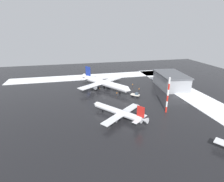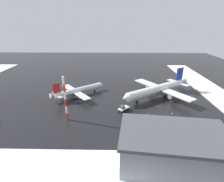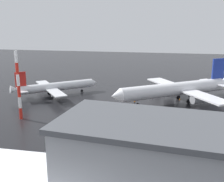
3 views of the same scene
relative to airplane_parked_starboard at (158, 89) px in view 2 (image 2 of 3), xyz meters
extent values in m
plane|color=black|center=(-38.32, 4.98, -3.85)|extent=(240.00, 240.00, 0.00)
cube|color=white|center=(-38.32, -45.02, -3.71)|extent=(152.00, 16.00, 0.28)
cube|color=white|center=(28.68, 4.98, -3.71)|extent=(14.00, 116.00, 0.28)
cylinder|color=white|center=(-0.78, -0.54, 0.00)|extent=(29.28, 21.80, 3.74)
cone|color=white|center=(-15.45, -10.65, 0.00)|extent=(4.19, 4.42, 3.55)
cone|color=white|center=(14.06, 9.70, 0.66)|extent=(5.04, 4.85, 3.64)
cube|color=white|center=(7.05, -6.09, -0.33)|extent=(12.10, 14.52, 0.40)
cylinder|color=gray|center=(5.35, -4.59, -1.43)|extent=(4.33, 3.93, 2.20)
cube|color=white|center=(-3.19, 8.76, -0.33)|extent=(12.10, 14.52, 0.40)
cylinder|color=gray|center=(-2.39, 6.63, -1.43)|extent=(4.33, 3.93, 2.20)
cube|color=navy|center=(11.89, 8.20, 4.73)|extent=(3.85, 2.82, 6.16)
cube|color=white|center=(13.58, 5.36, 0.44)|extent=(5.35, 5.97, 0.26)
cube|color=white|center=(9.84, 10.79, 0.44)|extent=(5.35, 5.97, 0.26)
cylinder|color=black|center=(-10.29, -7.09, -1.65)|extent=(0.26, 0.26, 0.77)
cylinder|color=black|center=(-10.29, -7.09, -3.25)|extent=(1.21, 1.00, 1.21)
cylinder|color=black|center=(3.31, -0.66, -1.65)|extent=(0.26, 0.26, 0.77)
cylinder|color=black|center=(3.31, -0.66, -3.25)|extent=(1.21, 1.00, 1.21)
cylinder|color=black|center=(0.56, 3.32, -1.65)|extent=(0.26, 0.26, 0.77)
cylinder|color=black|center=(0.56, 3.32, -3.25)|extent=(1.21, 1.00, 1.21)
cylinder|color=silver|center=(-36.01, 0.96, -1.16)|extent=(19.55, 16.54, 2.61)
cone|color=silver|center=(-26.34, 8.80, -1.16)|extent=(2.99, 3.09, 2.48)
cone|color=silver|center=(-45.80, -6.97, -0.70)|extent=(3.53, 3.45, 2.54)
cube|color=silver|center=(-41.77, 4.40, -1.39)|extent=(8.92, 9.89, 0.28)
cylinder|color=gray|center=(-40.50, 3.45, -2.16)|extent=(3.00, 2.84, 1.54)
cube|color=silver|center=(-33.83, -5.38, -1.39)|extent=(8.92, 9.89, 0.28)
cylinder|color=gray|center=(-34.50, -3.95, -2.16)|extent=(3.00, 2.84, 1.54)
cube|color=red|center=(-44.36, -5.81, 2.14)|extent=(2.56, 2.15, 4.30)
cube|color=silver|center=(-45.70, -3.92, -0.86)|extent=(3.87, 4.12, 0.18)
cube|color=silver|center=(-42.79, -7.50, -0.86)|extent=(3.87, 4.12, 0.18)
cylinder|color=black|center=(-29.74, 6.04, -2.32)|extent=(0.18, 0.18, 0.54)
cylinder|color=black|center=(-29.74, 6.04, -3.43)|extent=(0.83, 0.74, 0.85)
cylinder|color=black|center=(-38.86, 0.82, -2.32)|extent=(0.18, 0.18, 0.54)
cylinder|color=black|center=(-38.86, 0.82, -3.43)|extent=(0.83, 0.74, 0.85)
cylinder|color=black|center=(-36.73, -1.80, -2.32)|extent=(0.18, 0.18, 0.54)
cylinder|color=black|center=(-36.73, -1.80, -3.43)|extent=(0.83, 0.74, 0.85)
cube|color=silver|center=(-16.07, -14.14, -2.70)|extent=(4.75, 4.86, 0.50)
cube|color=#3F5160|center=(-16.70, -14.81, -1.90)|extent=(2.05, 2.05, 1.10)
cylinder|color=black|center=(-16.45, -15.99, -3.40)|extent=(0.85, 0.88, 0.90)
cylinder|color=black|center=(-17.90, -14.64, -3.40)|extent=(0.85, 0.88, 0.90)
cylinder|color=black|center=(-14.25, -13.64, -3.40)|extent=(0.85, 0.88, 0.90)
cylinder|color=black|center=(-15.70, -12.29, -3.40)|extent=(0.85, 0.88, 0.90)
cylinder|color=black|center=(-7.61, -19.53, -3.43)|extent=(0.16, 0.16, 0.85)
cylinder|color=black|center=(-7.81, -19.57, -3.43)|extent=(0.16, 0.16, 0.85)
cylinder|color=orange|center=(-7.71, -19.55, -2.69)|extent=(0.36, 0.36, 0.62)
sphere|color=tan|center=(-7.71, -19.55, -2.26)|extent=(0.24, 0.24, 0.24)
cylinder|color=black|center=(-11.20, -5.24, -3.43)|extent=(0.16, 0.16, 0.85)
cylinder|color=black|center=(-11.31, -5.07, -3.43)|extent=(0.16, 0.16, 0.85)
cylinder|color=orange|center=(-11.26, -5.16, -2.69)|extent=(0.36, 0.36, 0.62)
sphere|color=tan|center=(-11.26, -5.16, -2.26)|extent=(0.24, 0.24, 0.24)
cylinder|color=black|center=(1.23, -18.70, -3.43)|extent=(0.16, 0.16, 0.85)
cylinder|color=black|center=(1.07, -18.58, -3.43)|extent=(0.16, 0.16, 0.85)
cylinder|color=orange|center=(1.15, -18.64, -2.69)|extent=(0.36, 0.36, 0.62)
sphere|color=tan|center=(1.15, -18.64, -2.26)|extent=(0.24, 0.24, 0.24)
cylinder|color=red|center=(-36.20, -21.25, -2.52)|extent=(0.70, 0.70, 2.66)
cylinder|color=white|center=(-36.20, -21.25, 0.14)|extent=(0.70, 0.70, 2.66)
cylinder|color=red|center=(-36.20, -21.25, 2.80)|extent=(0.70, 0.70, 2.66)
cylinder|color=white|center=(-36.20, -21.25, 5.46)|extent=(0.70, 0.70, 2.66)
cylinder|color=red|center=(-36.20, -21.25, 8.13)|extent=(0.70, 0.70, 2.66)
cylinder|color=white|center=(-36.20, -21.25, 10.79)|extent=(0.70, 0.70, 2.66)
cube|color=gray|center=(-5.66, -40.89, 0.15)|extent=(25.43, 16.63, 8.00)
cube|color=#4C4F54|center=(-5.66, -40.89, 4.55)|extent=(26.54, 17.74, 0.80)
cone|color=orange|center=(-2.04, -9.68, -3.58)|extent=(0.36, 0.36, 0.55)
cone|color=orange|center=(1.06, 2.64, -3.58)|extent=(0.36, 0.36, 0.55)
camera|label=1|loc=(-98.54, 17.42, 31.83)|focal=28.00mm
camera|label=2|loc=(-19.36, -74.48, 28.17)|focal=28.00mm
camera|label=3|loc=(-3.06, -78.36, 18.66)|focal=45.00mm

